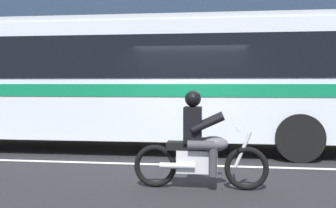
{
  "coord_description": "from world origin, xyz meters",
  "views": [
    {
      "loc": [
        0.5,
        -7.95,
        1.67
      ],
      "look_at": [
        -0.41,
        -0.57,
        1.26
      ],
      "focal_mm": 38.74,
      "sensor_mm": 36.0,
      "label": 1
    }
  ],
  "objects": [
    {
      "name": "transit_bus",
      "position": [
        -1.31,
        1.19,
        1.88
      ],
      "size": [
        13.29,
        2.69,
        3.22
      ],
      "color": "silver",
      "rests_on": "ground_plane"
    },
    {
      "name": "motorcycle_with_rider",
      "position": [
        0.3,
        -2.24,
        0.66
      ],
      "size": [
        2.14,
        0.64,
        1.56
      ],
      "color": "black",
      "rests_on": "ground_plane"
    },
    {
      "name": "sidewalk_curb",
      "position": [
        0.0,
        5.1,
        0.07
      ],
      "size": [
        28.0,
        3.8,
        0.15
      ],
      "primitive_type": "cube",
      "color": "gray",
      "rests_on": "ground_plane"
    },
    {
      "name": "ground_plane",
      "position": [
        0.0,
        0.0,
        0.0
      ],
      "size": [
        60.0,
        60.0,
        0.0
      ],
      "primitive_type": "plane",
      "color": "black"
    },
    {
      "name": "lane_center_stripe",
      "position": [
        0.0,
        -0.6,
        0.0
      ],
      "size": [
        26.6,
        0.14,
        0.01
      ],
      "primitive_type": "cube",
      "color": "silver",
      "rests_on": "ground_plane"
    }
  ]
}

